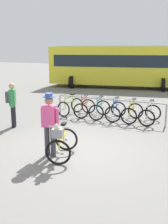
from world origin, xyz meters
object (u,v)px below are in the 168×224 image
object	(u,v)px
racked_bike_red	(85,108)
pedestrian_with_backpack	(12,102)
racked_bike_teal	(100,109)
bus_distant	(118,64)
racked_bike_yellow	(132,112)
racked_bike_white	(150,114)
racked_bike_blue	(116,111)
person_with_featured_bike	(50,122)
featured_bicycle	(61,141)
racked_bike_lime	(70,106)

from	to	relation	value
racked_bike_red	pedestrian_with_backpack	size ratio (longest dim) A/B	0.73
racked_bike_teal	bus_distant	size ratio (longest dim) A/B	0.11
racked_bike_teal	racked_bike_yellow	xyz separation A→B (m)	(1.40, 0.02, 0.00)
racked_bike_white	racked_bike_blue	bearing A→B (deg)	-179.21
bus_distant	racked_bike_blue	bearing A→B (deg)	-71.09
racked_bike_white	pedestrian_with_backpack	distance (m)	5.24
bus_distant	pedestrian_with_backpack	bearing A→B (deg)	-89.44
racked_bike_white	bus_distant	bearing A→B (deg)	116.37
racked_bike_teal	person_with_featured_bike	world-z (taller)	person_with_featured_bike
person_with_featured_bike	bus_distant	xyz separation A→B (m)	(-2.90, 13.68, 0.79)
person_with_featured_bike	pedestrian_with_backpack	bearing A→B (deg)	147.62
racked_bike_blue	person_with_featured_bike	xyz separation A→B (m)	(-0.25, -4.48, 0.58)
racked_bike_teal	racked_bike_white	distance (m)	2.10
racked_bike_yellow	pedestrian_with_backpack	xyz separation A→B (m)	(-3.73, -2.72, 0.57)
racked_bike_yellow	person_with_featured_bike	distance (m)	4.62
racked_bike_blue	featured_bicycle	world-z (taller)	featured_bicycle
racked_bike_teal	racked_bike_yellow	distance (m)	1.40
racked_bike_white	featured_bicycle	distance (m)	4.73
person_with_featured_bike	pedestrian_with_backpack	xyz separation A→B (m)	(-2.79, 1.77, -0.01)
racked_bike_lime	racked_bike_teal	xyz separation A→B (m)	(1.40, 0.02, -0.00)
racked_bike_red	featured_bicycle	bearing A→B (deg)	-71.20
racked_bike_teal	racked_bike_red	bearing A→B (deg)	-179.21
racked_bike_blue	bus_distant	bearing A→B (deg)	108.91
pedestrian_with_backpack	person_with_featured_bike	bearing A→B (deg)	-32.38
racked_bike_lime	racked_bike_blue	distance (m)	2.10
racked_bike_red	racked_bike_white	xyz separation A→B (m)	(2.80, 0.04, 0.00)
bus_distant	person_with_featured_bike	bearing A→B (deg)	-78.02
pedestrian_with_backpack	racked_bike_teal	bearing A→B (deg)	49.17
racked_bike_teal	pedestrian_with_backpack	distance (m)	3.62
racked_bike_red	racked_bike_blue	size ratio (longest dim) A/B	1.03
racked_bike_white	racked_bike_yellow	bearing A→B (deg)	-179.21
racked_bike_red	racked_bike_yellow	size ratio (longest dim) A/B	1.06
racked_bike_teal	racked_bike_yellow	size ratio (longest dim) A/B	1.03
racked_bike_lime	featured_bicycle	size ratio (longest dim) A/B	0.95
racked_bike_red	bus_distant	bearing A→B (deg)	100.76
racked_bike_lime	racked_bike_yellow	world-z (taller)	same
pedestrian_with_backpack	racked_bike_red	bearing A→B (deg)	58.73
racked_bike_yellow	person_with_featured_bike	world-z (taller)	person_with_featured_bike
racked_bike_lime	racked_bike_yellow	xyz separation A→B (m)	(2.80, 0.04, 0.00)
racked_bike_lime	featured_bicycle	bearing A→B (deg)	-63.59
racked_bike_red	featured_bicycle	size ratio (longest dim) A/B	0.95
racked_bike_lime	bus_distant	world-z (taller)	bus_distant
racked_bike_blue	racked_bike_white	distance (m)	1.40
racked_bike_lime	racked_bike_yellow	size ratio (longest dim) A/B	1.06
person_with_featured_bike	bus_distant	distance (m)	14.01
racked_bike_blue	racked_bike_white	size ratio (longest dim) A/B	1.03
racked_bike_blue	racked_bike_yellow	size ratio (longest dim) A/B	1.03
racked_bike_white	bus_distant	size ratio (longest dim) A/B	0.11
racked_bike_teal	featured_bicycle	world-z (taller)	featured_bicycle
racked_bike_white	racked_bike_lime	bearing A→B (deg)	-179.21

